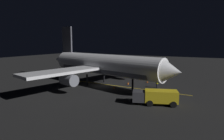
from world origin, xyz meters
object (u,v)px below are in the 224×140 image
Objects in this scene: ground_crew_worker at (157,84)px; traffic_cone_near_right at (162,90)px; airliner at (101,65)px; baggage_truck at (156,97)px; traffic_cone_far at (114,87)px; catering_truck at (127,73)px; traffic_cone_near_left at (128,83)px; traffic_cone_under_wing at (147,82)px.

traffic_cone_near_right is at bearing 37.21° from ground_crew_worker.
airliner reaches higher than ground_crew_worker.
baggage_truck is 10.59m from ground_crew_worker.
airliner is 5.67m from traffic_cone_far.
catering_truck is 12.17× the size of traffic_cone_far.
traffic_cone_near_left is (7.75, 3.71, -0.94)m from catering_truck.
airliner reaches higher than traffic_cone_under_wing.
traffic_cone_under_wing is (-3.75, -3.23, -0.64)m from ground_crew_worker.
catering_truck is at bearing 175.33° from airliner.
catering_truck is 12.17× the size of traffic_cone_near_right.
traffic_cone_under_wing is (-14.01, -5.87, -0.91)m from baggage_truck.
traffic_cone_near_right is at bearing 106.16° from traffic_cone_far.
traffic_cone_near_left is at bearing -139.08° from baggage_truck.
traffic_cone_far is (2.57, -8.86, 0.00)m from traffic_cone_near_right.
catering_truck is (-11.19, 0.92, -3.20)m from airliner.
traffic_cone_near_right is 1.00× the size of traffic_cone_under_wing.
airliner is at bearing -109.08° from traffic_cone_far.
traffic_cone_near_left is 1.00× the size of traffic_cone_far.
traffic_cone_far is at bearing -73.84° from traffic_cone_near_right.
catering_truck is at bearing -121.19° from traffic_cone_under_wing.
traffic_cone_under_wing is 1.00× the size of traffic_cone_far.
airliner is 62.55× the size of traffic_cone_near_right.
traffic_cone_near_left is at bearing 25.58° from catering_truck.
traffic_cone_under_wing is (-5.73, -4.73, 0.00)m from traffic_cone_near_right.
traffic_cone_near_left is at bearing 168.47° from traffic_cone_far.
traffic_cone_near_right and traffic_cone_under_wing have the same top height.
traffic_cone_under_wing is at bearing 132.08° from airliner.
traffic_cone_near_left and traffic_cone_near_right have the same top height.
traffic_cone_under_wing is at bearing 153.56° from traffic_cone_far.
traffic_cone_near_left is 8.18m from traffic_cone_near_right.
catering_truck is at bearing -128.07° from ground_crew_worker.
ground_crew_worker is 2.56m from traffic_cone_near_right.
catering_truck is 8.64m from traffic_cone_near_left.
baggage_truck is 8.40m from traffic_cone_near_right.
catering_truck is (-18.17, -12.74, 0.03)m from baggage_truck.
airliner reaches higher than traffic_cone_near_right.
baggage_truck is 12.30× the size of traffic_cone_near_left.
traffic_cone_near_left is 4.78m from traffic_cone_under_wing.
ground_crew_worker is at bearing -142.79° from traffic_cone_near_right.
traffic_cone_near_left is at bearing 126.70° from airliner.
ground_crew_worker is 3.16× the size of traffic_cone_far.
airliner is at bearing -84.07° from traffic_cone_near_right.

